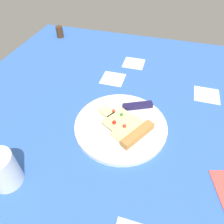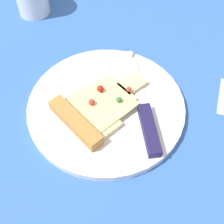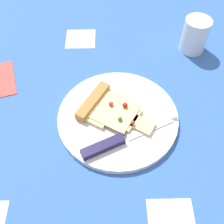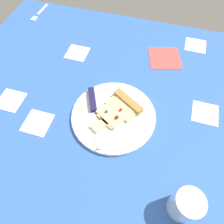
{
  "view_description": "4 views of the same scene",
  "coord_description": "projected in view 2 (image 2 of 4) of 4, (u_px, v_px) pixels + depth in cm",
  "views": [
    {
      "loc": [
        -48.94,
        -11.13,
        49.34
      ],
      "look_at": [
        -3.26,
        2.11,
        2.55
      ],
      "focal_mm": 33.16,
      "sensor_mm": 36.0,
      "label": 1
    },
    {
      "loc": [
        4.6,
        -33.83,
        46.52
      ],
      "look_at": [
        -4.7,
        -3.83,
        2.62
      ],
      "focal_mm": 49.42,
      "sensor_mm": 36.0,
      "label": 2
    },
    {
      "loc": [
        31.84,
        -3.79,
        54.49
      ],
      "look_at": [
        -6.42,
        -3.12,
        2.99
      ],
      "focal_mm": 43.82,
      "sensor_mm": 36.0,
      "label": 3
    },
    {
      "loc": [
        -16.43,
        33.91,
        61.07
      ],
      "look_at": [
        -5.85,
        -2.07,
        2.34
      ],
      "focal_mm": 32.86,
      "sensor_mm": 36.0,
      "label": 4
    }
  ],
  "objects": [
    {
      "name": "ground_plane",
      "position": [
        141.0,
        115.0,
        0.59
      ],
      "size": [
        121.38,
        121.38,
        3.0
      ],
      "color": "#3360B7",
      "rests_on": "ground"
    },
    {
      "name": "plate",
      "position": [
        106.0,
        107.0,
        0.57
      ],
      "size": [
        28.93,
        28.93,
        1.45
      ],
      "primitive_type": "cylinder",
      "color": "silver",
      "rests_on": "ground_plane"
    },
    {
      "name": "pizza_slice",
      "position": [
        95.0,
        109.0,
        0.55
      ],
      "size": [
        15.6,
        18.94,
        2.56
      ],
      "rotation": [
        0.0,
        0.0,
        5.75
      ],
      "color": "beige",
      "rests_on": "plate"
    },
    {
      "name": "knife",
      "position": [
        144.0,
        109.0,
        0.55
      ],
      "size": [
        12.12,
        22.61,
        2.45
      ],
      "rotation": [
        0.0,
        0.0,
        6.72
      ],
      "color": "silver",
      "rests_on": "plate"
    }
  ]
}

